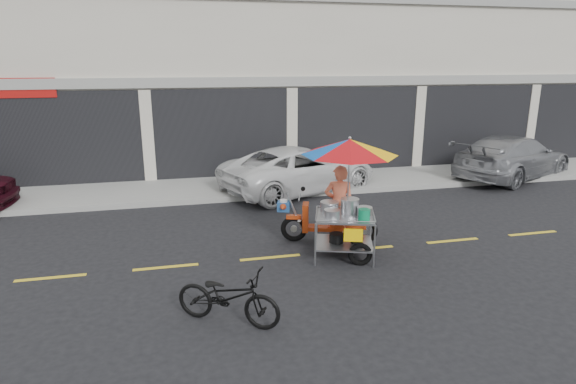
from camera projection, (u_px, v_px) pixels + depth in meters
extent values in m
plane|color=black|center=(365.00, 249.00, 9.91)|extent=(90.00, 90.00, 0.00)
cube|color=gray|center=(299.00, 182.00, 15.05)|extent=(45.00, 3.00, 0.15)
cube|color=beige|center=(268.00, 53.00, 18.70)|extent=(36.00, 8.00, 8.00)
cube|color=black|center=(292.00, 133.00, 15.59)|extent=(35.28, 0.06, 2.90)
cube|color=gray|center=(292.00, 81.00, 15.13)|extent=(36.00, 0.12, 0.30)
cube|color=white|center=(567.00, 27.00, 21.92)|extent=(8.00, 7.00, 10.40)
cube|color=gold|center=(365.00, 249.00, 9.91)|extent=(42.00, 0.10, 0.01)
imported|color=silver|center=(300.00, 169.00, 14.10)|extent=(5.24, 3.84, 1.32)
imported|color=gray|center=(513.00, 157.00, 15.67)|extent=(5.21, 3.80, 1.40)
imported|color=black|center=(228.00, 296.00, 7.02)|extent=(1.68, 1.33, 0.85)
torus|color=black|center=(294.00, 229.00, 10.26)|extent=(0.57, 0.28, 0.57)
torus|color=black|center=(364.00, 231.00, 10.14)|extent=(0.57, 0.28, 0.57)
cylinder|color=#9EA0A5|center=(294.00, 229.00, 10.26)|extent=(0.15, 0.10, 0.14)
cylinder|color=#9EA0A5|center=(364.00, 231.00, 10.14)|extent=(0.15, 0.10, 0.14)
cube|color=#AF3511|center=(294.00, 217.00, 10.19)|extent=(0.34, 0.21, 0.08)
cylinder|color=#9EA0A5|center=(294.00, 210.00, 10.15)|extent=(0.36, 0.16, 0.80)
cube|color=#AF3511|center=(306.00, 217.00, 10.17)|extent=(0.22, 0.36, 0.60)
cube|color=#AF3511|center=(327.00, 228.00, 10.19)|extent=(0.84, 0.51, 0.08)
cube|color=#AF3511|center=(348.00, 218.00, 10.09)|extent=(0.79, 0.48, 0.40)
cube|color=black|center=(344.00, 208.00, 10.04)|extent=(0.69, 0.43, 0.10)
cylinder|color=#9EA0A5|center=(300.00, 197.00, 10.06)|extent=(0.20, 0.53, 0.04)
sphere|color=black|center=(303.00, 189.00, 10.21)|extent=(0.10, 0.10, 0.10)
cylinder|color=white|center=(299.00, 220.00, 10.20)|extent=(0.15, 0.15, 0.05)
cube|color=#204B86|center=(284.00, 206.00, 10.15)|extent=(0.31, 0.29, 0.20)
cylinder|color=white|center=(284.00, 201.00, 10.12)|extent=(0.20, 0.20, 0.05)
cone|color=#AF3511|center=(283.00, 208.00, 9.98)|extent=(0.24, 0.26, 0.18)
torus|color=black|center=(360.00, 254.00, 9.07)|extent=(0.47, 0.24, 0.46)
cylinder|color=#9EA0A5|center=(315.00, 245.00, 8.99)|extent=(0.05, 0.05, 0.84)
cylinder|color=#9EA0A5|center=(317.00, 229.00, 9.85)|extent=(0.05, 0.05, 0.84)
cylinder|color=#9EA0A5|center=(374.00, 247.00, 8.90)|extent=(0.05, 0.05, 0.84)
cylinder|color=#9EA0A5|center=(371.00, 230.00, 9.76)|extent=(0.05, 0.05, 0.84)
cube|color=#9EA0A5|center=(344.00, 243.00, 9.41)|extent=(1.32, 1.19, 0.03)
cube|color=#9EA0A5|center=(345.00, 217.00, 9.26)|extent=(1.32, 1.19, 0.04)
cylinder|color=#9EA0A5|center=(346.00, 221.00, 8.81)|extent=(1.05, 0.36, 0.02)
cylinder|color=#9EA0A5|center=(344.00, 207.00, 9.67)|extent=(1.05, 0.36, 0.02)
cylinder|color=#9EA0A5|center=(316.00, 213.00, 9.29)|extent=(0.30, 0.86, 0.02)
cylinder|color=#9EA0A5|center=(374.00, 214.00, 9.20)|extent=(0.30, 0.86, 0.02)
cylinder|color=#9EA0A5|center=(343.00, 235.00, 9.83)|extent=(0.27, 0.72, 0.04)
cylinder|color=#9EA0A5|center=(344.00, 212.00, 9.70)|extent=(0.27, 0.72, 0.04)
cube|color=#FFCA01|center=(353.00, 235.00, 8.84)|extent=(0.34, 0.13, 0.25)
cylinder|color=#B7B7BC|center=(329.00, 207.00, 9.44)|extent=(0.45, 0.45, 0.19)
cylinder|color=#B7B7BC|center=(350.00, 206.00, 9.42)|extent=(0.45, 0.45, 0.26)
cylinder|color=#B7B7BC|center=(365.00, 212.00, 9.25)|extent=(0.36, 0.36, 0.15)
cylinder|color=#B7B7BC|center=(332.00, 214.00, 9.08)|extent=(0.38, 0.38, 0.15)
cylinder|color=#0C804E|center=(364.00, 215.00, 8.96)|extent=(0.28, 0.28, 0.22)
cylinder|color=black|center=(336.00, 238.00, 9.39)|extent=(0.35, 0.35, 0.18)
cylinder|color=black|center=(357.00, 239.00, 9.36)|extent=(0.30, 0.30, 0.16)
cylinder|color=#9EA0A5|center=(348.00, 178.00, 9.15)|extent=(0.03, 0.03, 1.49)
sphere|color=#9EA0A5|center=(350.00, 138.00, 8.95)|extent=(0.06, 0.06, 0.06)
imported|color=#E66B49|center=(339.00, 205.00, 10.03)|extent=(0.71, 0.57, 1.68)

